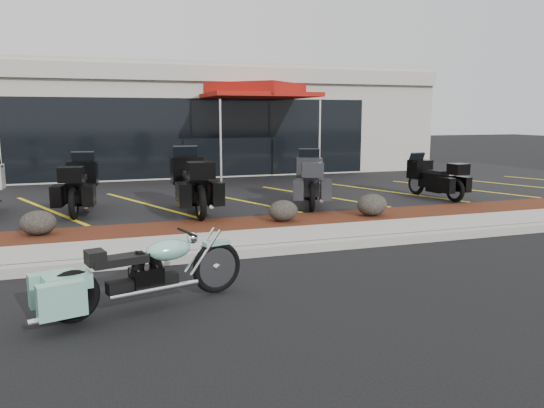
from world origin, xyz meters
name	(u,v)px	position (x,y,z in m)	size (l,w,h in m)	color
ground	(333,265)	(0.00, 0.00, 0.00)	(90.00, 90.00, 0.00)	black
curb	(310,247)	(0.00, 0.90, 0.07)	(24.00, 0.25, 0.15)	gray
sidewalk	(295,238)	(0.00, 1.60, 0.07)	(24.00, 1.20, 0.15)	gray
mulch_bed	(274,224)	(0.00, 2.80, 0.08)	(24.00, 1.20, 0.16)	#340F0C
upper_lot	(216,190)	(0.00, 8.20, 0.07)	(26.00, 9.60, 0.15)	black
dealership_building	(181,121)	(0.00, 14.47, 2.01)	(18.00, 8.16, 4.00)	#A29D92
boulder_left	(38,223)	(-4.36, 2.90, 0.38)	(0.61, 0.51, 0.43)	black
boulder_mid	(283,211)	(0.15, 2.69, 0.37)	(0.60, 0.50, 0.42)	black
boulder_right	(372,205)	(2.12, 2.64, 0.39)	(0.66, 0.55, 0.46)	black
hero_cruiser	(217,260)	(-1.96, -0.70, 0.44)	(2.51, 0.64, 0.88)	#7EC4AD
touring_black_front	(84,179)	(-3.61, 5.82, 0.79)	(2.21, 0.84, 1.28)	black
touring_black_mid	(186,176)	(-1.38, 5.06, 0.86)	(2.43, 0.93, 1.42)	black
touring_grey	(309,175)	(1.66, 5.01, 0.80)	(2.23, 0.85, 1.30)	#2A2A2E
touring_black_rear	(417,174)	(4.75, 5.00, 0.71)	(1.94, 0.74, 1.13)	black
traffic_cone	(199,182)	(-0.59, 7.65, 0.38)	(0.32, 0.32, 0.47)	red
popup_canopy	(256,92)	(1.69, 9.55, 2.97)	(3.69, 3.69, 3.11)	silver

